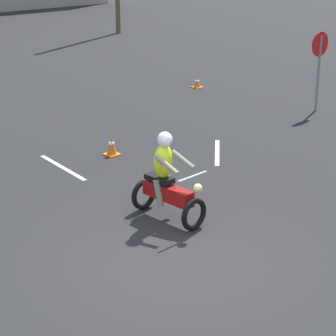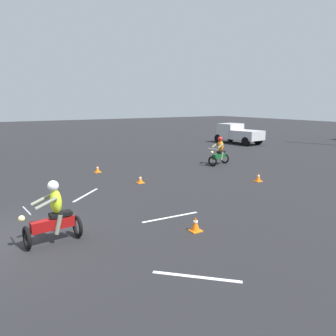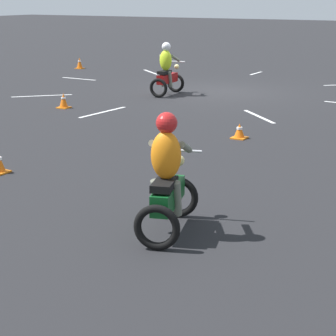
# 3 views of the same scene
# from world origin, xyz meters

# --- Properties ---
(motorcycle_rider_foreground) EXTENTS (0.76, 1.54, 1.66)m
(motorcycle_rider_foreground) POSITION_xyz_m (1.07, 1.46, 0.73)
(motorcycle_rider_foreground) COLOR black
(motorcycle_rider_foreground) RESTS_ON ground
(motorcycle_rider_background) EXTENTS (1.01, 1.56, 1.66)m
(motorcycle_rider_background) POSITION_xyz_m (-5.07, 12.26, 0.73)
(motorcycle_rider_background) COLOR black
(motorcycle_rider_background) RESTS_ON ground
(pickup_truck) EXTENTS (4.34, 2.42, 1.73)m
(pickup_truck) POSITION_xyz_m (-12.03, 20.35, 0.93)
(pickup_truck) COLOR black
(pickup_truck) RESTS_ON ground
(traffic_cone_near_left) EXTENTS (0.32, 0.32, 0.39)m
(traffic_cone_near_left) POSITION_xyz_m (-0.92, 11.08, 0.19)
(traffic_cone_near_left) COLOR orange
(traffic_cone_near_left) RESTS_ON ground
(traffic_cone_near_right) EXTENTS (0.32, 0.32, 0.42)m
(traffic_cone_near_right) POSITION_xyz_m (2.38, 5.03, 0.20)
(traffic_cone_near_right) COLOR orange
(traffic_cone_near_right) RESTS_ON ground
(traffic_cone_mid_center) EXTENTS (0.32, 0.32, 0.34)m
(traffic_cone_mid_center) POSITION_xyz_m (-3.53, 6.29, 0.16)
(traffic_cone_mid_center) COLOR orange
(traffic_cone_mid_center) RESTS_ON ground
(traffic_cone_far_left) EXTENTS (0.32, 0.32, 0.36)m
(traffic_cone_far_left) POSITION_xyz_m (-6.78, 5.44, 0.17)
(traffic_cone_far_left) COLOR orange
(traffic_cone_far_left) RESTS_ON ground
(lane_stripe_ne) EXTENTS (1.39, 1.42, 0.01)m
(lane_stripe_ne) POSITION_xyz_m (4.41, 3.56, 0.00)
(lane_stripe_ne) COLOR silver
(lane_stripe_ne) RESTS_ON ground
(lane_stripe_n) EXTENTS (0.21, 1.99, 0.01)m
(lane_stripe_n) POSITION_xyz_m (1.04, 5.04, 0.00)
(lane_stripe_n) COLOR silver
(lane_stripe_n) RESTS_ON ground
(lane_stripe_nw) EXTENTS (1.44, 1.47, 0.01)m
(lane_stripe_nw) POSITION_xyz_m (-2.90, 3.56, 0.00)
(lane_stripe_nw) COLOR silver
(lane_stripe_nw) RESTS_ON ground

